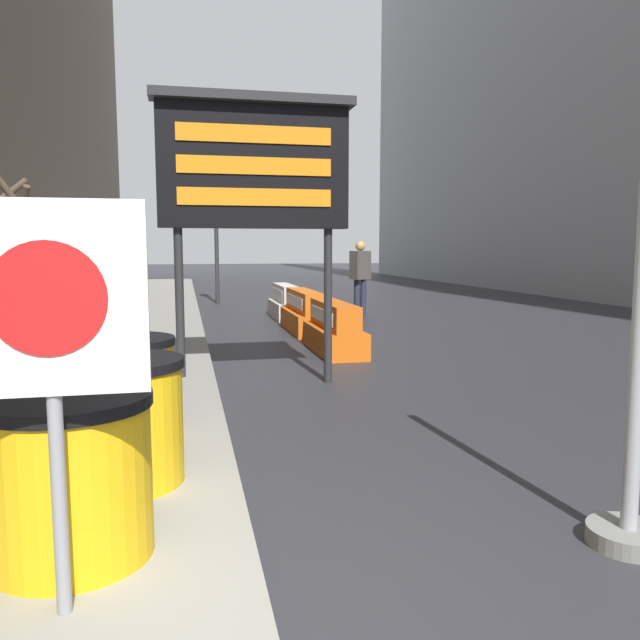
% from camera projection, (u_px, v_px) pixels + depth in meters
% --- Properties ---
extents(barrel_drum_foreground, '(0.79, 0.79, 0.80)m').
position_uv_depth(barrel_drum_foreground, '(71.00, 476.00, 3.00)').
color(barrel_drum_foreground, yellow).
rests_on(barrel_drum_foreground, sidewalk_left).
extents(barrel_drum_middle, '(0.79, 0.79, 0.80)m').
position_uv_depth(barrel_drum_middle, '(122.00, 421.00, 3.95)').
color(barrel_drum_middle, yellow).
rests_on(barrel_drum_middle, sidewalk_left).
extents(barrel_drum_back, '(0.79, 0.79, 0.80)m').
position_uv_depth(barrel_drum_back, '(124.00, 389.00, 4.85)').
color(barrel_drum_back, yellow).
rests_on(barrel_drum_back, sidewalk_left).
extents(warning_sign, '(0.75, 0.08, 1.68)m').
position_uv_depth(warning_sign, '(50.00, 326.00, 2.42)').
color(warning_sign, gray).
rests_on(warning_sign, sidewalk_left).
extents(message_board, '(2.30, 0.36, 3.35)m').
position_uv_depth(message_board, '(254.00, 167.00, 7.14)').
color(message_board, '#28282B').
rests_on(message_board, ground_plane).
extents(jersey_barrier_orange_far, '(0.64, 1.86, 0.79)m').
position_uv_depth(jersey_barrier_orange_far, '(334.00, 330.00, 9.75)').
color(jersey_barrier_orange_far, orange).
rests_on(jersey_barrier_orange_far, ground_plane).
extents(jersey_barrier_orange_near, '(0.63, 2.10, 0.80)m').
position_uv_depth(jersey_barrier_orange_near, '(305.00, 314.00, 12.13)').
color(jersey_barrier_orange_near, orange).
rests_on(jersey_barrier_orange_near, ground_plane).
extents(jersey_barrier_white, '(0.58, 1.87, 0.78)m').
position_uv_depth(jersey_barrier_white, '(285.00, 303.00, 14.44)').
color(jersey_barrier_white, silver).
rests_on(jersey_barrier_white, ground_plane).
extents(traffic_cone_near, '(0.34, 0.34, 0.60)m').
position_uv_depth(traffic_cone_near, '(309.00, 300.00, 16.03)').
color(traffic_cone_near, black).
rests_on(traffic_cone_near, ground_plane).
extents(traffic_cone_mid, '(0.32, 0.32, 0.57)m').
position_uv_depth(traffic_cone_mid, '(318.00, 311.00, 13.41)').
color(traffic_cone_mid, black).
rests_on(traffic_cone_mid, ground_plane).
extents(traffic_light_near_curb, '(0.28, 0.44, 3.83)m').
position_uv_depth(traffic_light_near_curb, '(216.00, 207.00, 17.87)').
color(traffic_light_near_curb, '#2D2D30').
rests_on(traffic_light_near_curb, ground_plane).
extents(pedestrian_worker, '(0.55, 0.48, 1.79)m').
position_uv_depth(pedestrian_worker, '(360.00, 271.00, 15.10)').
color(pedestrian_worker, '#23283D').
rests_on(pedestrian_worker, ground_plane).
extents(steel_pole_right, '(0.44, 0.44, 2.80)m').
position_uv_depth(steel_pole_right, '(636.00, 405.00, 3.36)').
color(steel_pole_right, gray).
rests_on(steel_pole_right, ground_plane).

